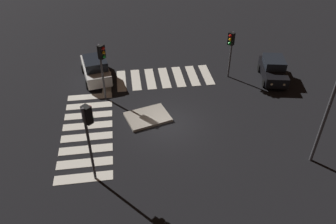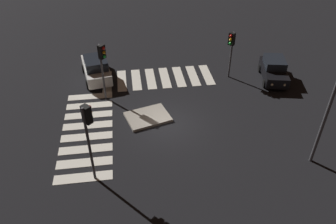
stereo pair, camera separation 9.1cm
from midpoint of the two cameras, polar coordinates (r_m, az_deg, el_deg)
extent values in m
plane|color=black|center=(22.14, 0.12, -2.08)|extent=(80.00, 80.00, 0.00)
cube|color=gray|center=(22.65, -3.35, -0.84)|extent=(3.27, 2.78, 0.18)
cube|color=black|center=(27.83, 17.59, 6.50)|extent=(2.42, 4.14, 0.79)
cube|color=black|center=(27.70, 17.77, 8.03)|extent=(1.89, 2.25, 0.64)
cylinder|color=black|center=(27.21, 19.57, 4.47)|extent=(0.35, 0.66, 0.62)
cylinder|color=black|center=(26.81, 16.22, 4.68)|extent=(0.35, 0.66, 0.62)
cylinder|color=black|center=(29.22, 18.60, 6.96)|extent=(0.35, 0.66, 0.62)
cylinder|color=black|center=(28.85, 15.46, 7.19)|extent=(0.35, 0.66, 0.62)
sphere|color=#F2EABF|center=(26.36, 19.29, 4.37)|extent=(0.21, 0.21, 0.21)
sphere|color=#F2EABF|center=(26.13, 17.36, 4.49)|extent=(0.21, 0.21, 0.21)
cube|color=silver|center=(27.28, -11.99, 6.99)|extent=(2.55, 4.49, 0.87)
cube|color=black|center=(26.69, -12.12, 8.20)|extent=(2.02, 2.43, 0.70)
cylinder|color=black|center=(28.57, -14.06, 7.20)|extent=(0.37, 0.71, 0.68)
cylinder|color=black|center=(28.69, -10.53, 7.84)|extent=(0.37, 0.71, 0.68)
cylinder|color=black|center=(26.29, -13.37, 4.59)|extent=(0.37, 0.71, 0.68)
cylinder|color=black|center=(26.42, -9.56, 5.29)|extent=(0.37, 0.71, 0.68)
sphere|color=#F2EABF|center=(29.08, -13.58, 8.70)|extent=(0.23, 0.23, 0.23)
sphere|color=#F2EABF|center=(29.15, -11.63, 9.05)|extent=(0.23, 0.23, 0.23)
cylinder|color=#47474C|center=(26.79, 10.74, 9.44)|extent=(0.14, 0.14, 3.81)
cube|color=black|center=(26.04, 10.89, 12.10)|extent=(0.54, 0.54, 0.96)
sphere|color=red|center=(25.76, 10.75, 12.57)|extent=(0.22, 0.22, 0.22)
sphere|color=orange|center=(25.88, 10.67, 11.97)|extent=(0.22, 0.22, 0.22)
sphere|color=green|center=(26.00, 10.60, 11.37)|extent=(0.22, 0.22, 0.22)
cylinder|color=#47474C|center=(17.43, -13.09, -5.66)|extent=(0.14, 0.14, 4.74)
cube|color=black|center=(16.33, -13.50, -0.40)|extent=(0.53, 0.54, 0.96)
sphere|color=red|center=(16.25, -13.11, 0.76)|extent=(0.22, 0.22, 0.22)
sphere|color=orange|center=(16.42, -12.97, -0.09)|extent=(0.22, 0.22, 0.22)
sphere|color=green|center=(16.60, -12.83, -0.92)|extent=(0.22, 0.22, 0.22)
cylinder|color=#47474C|center=(23.88, -10.95, 6.55)|extent=(0.14, 0.14, 4.29)
cube|color=black|center=(23.00, -11.09, 10.03)|extent=(0.53, 0.54, 0.96)
sphere|color=red|center=(22.74, -10.81, 10.59)|extent=(0.22, 0.22, 0.22)
sphere|color=orange|center=(22.87, -10.72, 9.92)|extent=(0.22, 0.22, 0.22)
sphere|color=green|center=(23.01, -10.64, 9.25)|extent=(0.22, 0.22, 0.22)
cylinder|color=#47474C|center=(19.13, 25.70, 0.39)|extent=(0.18, 0.18, 7.31)
cube|color=silver|center=(27.69, 6.71, 6.32)|extent=(0.70, 3.20, 0.02)
cube|color=silver|center=(27.44, 4.36, 6.18)|extent=(0.70, 3.20, 0.02)
cube|color=silver|center=(27.25, 1.98, 6.03)|extent=(0.70, 3.20, 0.02)
cube|color=silver|center=(27.09, -0.43, 5.87)|extent=(0.70, 3.20, 0.02)
cube|color=silver|center=(26.99, -2.87, 5.69)|extent=(0.70, 3.20, 0.02)
cube|color=silver|center=(26.94, -5.31, 5.50)|extent=(0.70, 3.20, 0.02)
cube|color=silver|center=(26.93, -7.76, 5.30)|extent=(0.70, 3.20, 0.02)
cube|color=silver|center=(26.98, -10.20, 5.09)|extent=(0.70, 3.20, 0.02)
cube|color=silver|center=(25.42, -12.96, 2.58)|extent=(3.20, 0.70, 0.02)
cube|color=silver|center=(24.47, -13.09, 1.09)|extent=(3.20, 0.70, 0.02)
cube|color=silver|center=(23.54, -13.22, -0.51)|extent=(3.20, 0.70, 0.02)
cube|color=silver|center=(22.63, -13.36, -2.24)|extent=(3.20, 0.70, 0.02)
cube|color=silver|center=(21.74, -13.52, -4.12)|extent=(3.20, 0.70, 0.02)
cube|color=silver|center=(20.87, -13.69, -6.15)|extent=(3.20, 0.70, 0.02)
cube|color=silver|center=(20.04, -13.87, -8.36)|extent=(3.20, 0.70, 0.02)
cube|color=silver|center=(19.23, -14.08, -10.75)|extent=(3.20, 0.70, 0.02)
camera|label=1|loc=(0.05, -89.88, 0.09)|focal=35.86mm
camera|label=2|loc=(0.05, 90.12, -0.09)|focal=35.86mm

